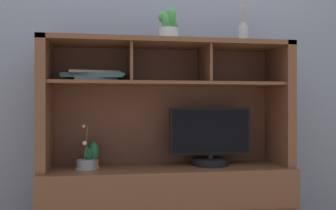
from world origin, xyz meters
name	(u,v)px	position (x,y,z in m)	size (l,w,h in m)	color
back_wall	(162,43)	(0.00, 0.26, 1.40)	(6.00, 0.02, 2.80)	gray
media_console	(168,186)	(0.00, 0.01, 0.41)	(1.61, 0.50, 1.37)	brown
tv_monitor	(210,141)	(0.29, 0.01, 0.71)	(0.55, 0.24, 0.39)	black
potted_orchid	(86,164)	(-0.53, -0.01, 0.58)	(0.14, 0.14, 0.28)	#94999C
potted_fern	(91,157)	(-0.50, 0.03, 0.61)	(0.13, 0.13, 0.17)	#BA7247
magazine_stack_left	(94,76)	(-0.48, 0.01, 1.13)	(0.42, 0.26, 0.07)	slate
diffuser_bottle	(243,34)	(0.52, 0.01, 1.43)	(0.07, 0.07, 0.28)	#B4BFBB
potted_succulent	(169,26)	(0.00, -0.02, 1.46)	(0.14, 0.14, 0.21)	silver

